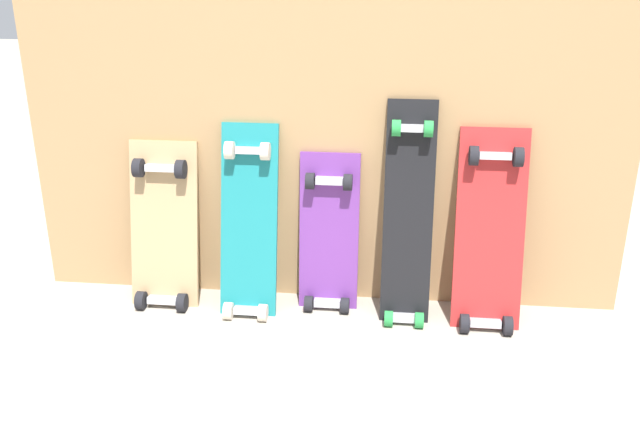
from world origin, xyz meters
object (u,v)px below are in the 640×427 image
skateboard_natural (164,234)px  skateboard_purple (329,242)px  skateboard_teal (249,231)px  skateboard_red (490,240)px  skateboard_black (408,224)px

skateboard_natural → skateboard_purple: size_ratio=1.04×
skateboard_natural → skateboard_purple: bearing=2.8°
skateboard_teal → skateboard_red: skateboard_red is taller
skateboard_black → skateboard_red: bearing=-2.2°
skateboard_natural → skateboard_black: 0.83m
skateboard_teal → skateboard_purple: skateboard_teal is taller
skateboard_natural → skateboard_red: (1.09, -0.02, 0.04)m
skateboard_teal → skateboard_purple: bearing=9.7°
skateboard_natural → skateboard_teal: (0.30, -0.02, 0.03)m
skateboard_teal → skateboard_red: bearing=-0.1°
skateboard_natural → skateboard_purple: skateboard_natural is taller
skateboard_natural → skateboard_black: bearing=-0.6°
skateboard_teal → skateboard_black: bearing=0.9°
skateboard_teal → skateboard_purple: size_ratio=1.16×
skateboard_natural → skateboard_teal: bearing=-3.4°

